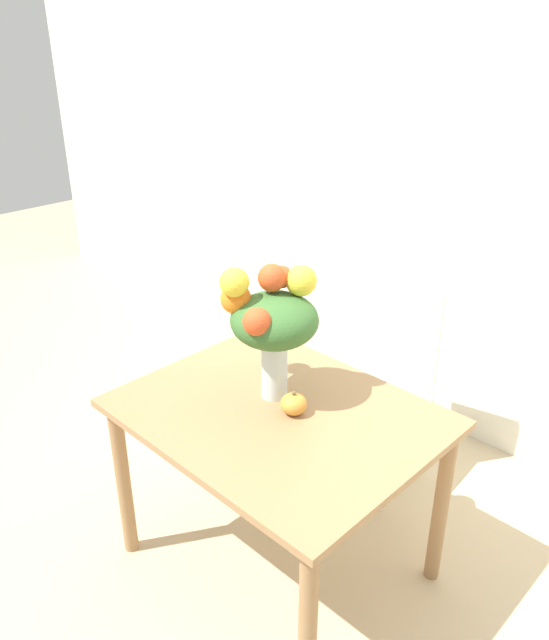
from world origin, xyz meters
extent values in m
plane|color=tan|center=(0.00, 0.00, 0.00)|extent=(12.00, 12.00, 0.00)
cube|color=silver|center=(0.00, 1.41, 1.35)|extent=(8.00, 0.06, 2.70)
cube|color=#9E754C|center=(0.00, 0.00, 0.75)|extent=(1.13, 0.90, 0.03)
cylinder|color=#9E754C|center=(-0.51, -0.39, 0.37)|extent=(0.06, 0.06, 0.73)
cylinder|color=#9E754C|center=(0.51, -0.39, 0.37)|extent=(0.06, 0.06, 0.73)
cylinder|color=#9E754C|center=(-0.51, 0.39, 0.37)|extent=(0.06, 0.06, 0.73)
cylinder|color=#9E754C|center=(0.51, 0.39, 0.37)|extent=(0.06, 0.06, 0.73)
cylinder|color=silver|center=(-0.08, 0.06, 0.89)|extent=(0.10, 0.10, 0.26)
cylinder|color=silver|center=(-0.08, 0.06, 0.83)|extent=(0.09, 0.09, 0.14)
cylinder|color=#38662D|center=(-0.06, 0.06, 0.93)|extent=(0.01, 0.01, 0.32)
cylinder|color=#38662D|center=(-0.08, 0.08, 0.93)|extent=(0.01, 0.01, 0.32)
cylinder|color=#38662D|center=(-0.10, 0.08, 0.93)|extent=(0.01, 0.01, 0.32)
cylinder|color=#38662D|center=(-0.10, 0.05, 0.93)|extent=(0.01, 0.01, 0.32)
cylinder|color=#38662D|center=(-0.08, 0.05, 0.93)|extent=(0.01, 0.01, 0.32)
ellipsoid|color=#38662D|center=(-0.08, 0.06, 1.09)|extent=(0.33, 0.33, 0.20)
sphere|color=#D64C23|center=(-0.10, 0.12, 1.23)|extent=(0.08, 0.08, 0.08)
sphere|color=#D64C23|center=(-0.11, 0.08, 1.24)|extent=(0.10, 0.10, 0.10)
sphere|color=#D64C23|center=(-0.04, -0.06, 1.14)|extent=(0.10, 0.10, 0.10)
sphere|color=yellow|center=(-0.17, -0.04, 1.24)|extent=(0.11, 0.11, 0.11)
sphere|color=yellow|center=(-0.04, 0.16, 1.22)|extent=(0.12, 0.12, 0.12)
sphere|color=yellow|center=(-0.28, 0.07, 1.13)|extent=(0.09, 0.09, 0.09)
sphere|color=orange|center=(-0.20, -0.02, 1.16)|extent=(0.11, 0.11, 0.11)
ellipsoid|color=gold|center=(0.05, 0.03, 0.80)|extent=(0.10, 0.10, 0.08)
cylinder|color=brown|center=(0.05, 0.03, 0.84)|extent=(0.01, 0.01, 0.02)
cube|color=white|center=(-0.06, 0.72, 0.43)|extent=(0.45, 0.45, 0.02)
cylinder|color=white|center=(-0.22, 0.53, 0.21)|extent=(0.04, 0.04, 0.42)
cylinder|color=white|center=(0.12, 0.56, 0.21)|extent=(0.04, 0.04, 0.42)
cylinder|color=white|center=(-0.24, 0.87, 0.21)|extent=(0.04, 0.04, 0.42)
cylinder|color=white|center=(0.10, 0.90, 0.21)|extent=(0.04, 0.04, 0.42)
cube|color=white|center=(-0.07, 0.92, 0.71)|extent=(0.40, 0.05, 0.53)
camera|label=1|loc=(1.35, -1.40, 2.07)|focal=35.00mm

